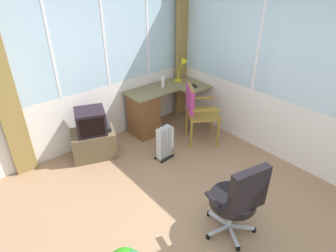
% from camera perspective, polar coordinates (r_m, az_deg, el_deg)
% --- Properties ---
extents(ground, '(4.97, 5.77, 0.06)m').
position_cam_1_polar(ground, '(3.43, 5.25, -20.60)').
color(ground, '#977152').
extents(north_window_panel, '(3.97, 0.07, 2.66)m').
position_cam_1_polar(north_window_panel, '(4.40, -17.04, 11.66)').
color(north_window_panel, white).
rests_on(north_window_panel, ground).
extents(east_window_panel, '(0.07, 4.77, 2.66)m').
position_cam_1_polar(east_window_panel, '(4.13, 26.66, 8.55)').
color(east_window_panel, white).
rests_on(east_window_panel, ground).
extents(curtain_north_left, '(0.28, 0.07, 2.56)m').
position_cam_1_polar(curtain_north_left, '(4.07, -30.42, 6.60)').
color(curtain_north_left, olive).
rests_on(curtain_north_left, ground).
extents(curtain_corner, '(0.29, 0.10, 2.56)m').
position_cam_1_polar(curtain_corner, '(5.31, 2.91, 15.27)').
color(curtain_corner, olive).
rests_on(curtain_corner, ground).
extents(desk, '(1.37, 0.79, 0.76)m').
position_cam_1_polar(desk, '(4.89, -4.33, 3.00)').
color(desk, olive).
rests_on(desk, ground).
extents(desk_lamp, '(0.23, 0.20, 0.42)m').
position_cam_1_polar(desk_lamp, '(5.17, 3.15, 12.02)').
color(desk_lamp, yellow).
rests_on(desk_lamp, desk).
extents(tv_remote, '(0.10, 0.15, 0.02)m').
position_cam_1_polar(tv_remote, '(5.00, 5.41, 8.09)').
color(tv_remote, black).
rests_on(tv_remote, desk).
extents(spray_bottle, '(0.06, 0.06, 0.22)m').
position_cam_1_polar(spray_bottle, '(4.92, -1.05, 9.00)').
color(spray_bottle, silver).
rests_on(spray_bottle, desk).
extents(wooden_armchair, '(0.67, 0.67, 0.98)m').
position_cam_1_polar(wooden_armchair, '(4.53, 5.57, 3.85)').
color(wooden_armchair, olive).
rests_on(wooden_armchair, ground).
extents(office_chair, '(0.62, 0.57, 0.96)m').
position_cam_1_polar(office_chair, '(3.05, 14.12, -13.81)').
color(office_chair, '#B7B7BF').
rests_on(office_chair, ground).
extents(tv_on_stand, '(0.76, 0.64, 0.79)m').
position_cam_1_polar(tv_on_stand, '(4.42, -14.87, -1.99)').
color(tv_on_stand, brown).
rests_on(tv_on_stand, ground).
extents(space_heater, '(0.32, 0.19, 0.54)m').
position_cam_1_polar(space_heater, '(4.27, -0.56, -3.28)').
color(space_heater, silver).
rests_on(space_heater, ground).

